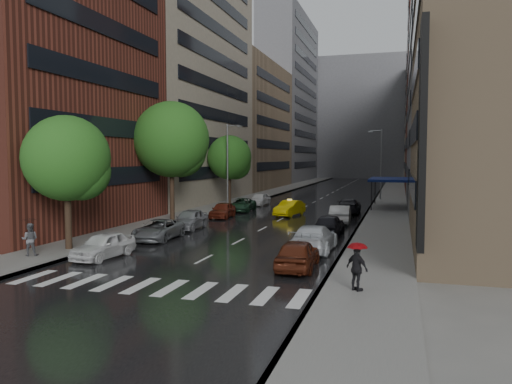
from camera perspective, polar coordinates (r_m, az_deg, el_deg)
ground at (r=24.03m, az=-9.61°, el=-9.45°), size 220.00×220.00×0.00m
road at (r=71.97m, az=7.97°, el=-0.47°), size 14.00×140.00×0.01m
sidewalk_left at (r=73.78m, az=1.04°, el=-0.27°), size 4.00×140.00×0.15m
sidewalk_right at (r=71.25m, az=15.15°, el=-0.56°), size 4.00×140.00×0.15m
crosswalk at (r=22.21m, az=-11.42°, el=-10.56°), size 13.15×2.80×0.01m
buildings_left at (r=84.35m, az=-1.37°, el=11.10°), size 8.00×108.00×38.00m
buildings_right at (r=78.45m, az=19.91°, el=10.70°), size 8.05×109.10×36.00m
building_far at (r=139.79m, az=12.07°, el=8.19°), size 40.00×14.00×32.00m
tree_near at (r=31.30m, az=-20.83°, el=3.59°), size 5.03×5.03×8.02m
tree_mid at (r=43.31m, az=-9.64°, el=5.93°), size 6.47×6.47×10.31m
tree_far at (r=57.11m, az=-3.07°, el=3.95°), size 5.06×5.06×8.07m
taxi at (r=47.46m, az=3.86°, el=-1.85°), size 2.39×4.66×1.46m
parked_cars_left at (r=42.48m, az=-5.51°, el=-2.58°), size 2.55×35.96×1.54m
parked_cars_right at (r=36.74m, az=8.52°, el=-3.54°), size 2.29×30.40×1.60m
ped_black_umbrella at (r=30.15m, az=-24.46°, el=-4.35°), size 1.09×1.00×2.09m
ped_red_umbrella at (r=20.75m, az=11.48°, el=-7.86°), size 1.13×1.01×2.01m
street_lamp_left at (r=54.09m, az=-3.20°, el=3.28°), size 1.74×0.22×9.00m
street_lamp_right at (r=66.07m, az=14.04°, el=3.30°), size 1.74×0.22×9.00m
awning at (r=56.09m, az=14.91°, el=1.38°), size 4.00×8.00×3.12m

